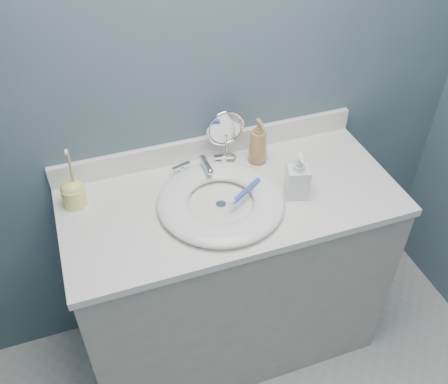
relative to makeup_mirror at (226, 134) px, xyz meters
name	(u,v)px	position (x,y,z in m)	size (l,w,h in m)	color
back_wall	(206,82)	(-0.05, 0.06, 0.20)	(2.20, 0.02, 2.40)	#435C65
vanity_cabinet	(230,277)	(-0.05, -0.21, -0.58)	(1.20, 0.55, 0.85)	#B0ABA1
countertop	(231,200)	(-0.05, -0.21, -0.14)	(1.22, 0.57, 0.03)	white
backsplash	(209,146)	(-0.05, 0.05, -0.08)	(1.22, 0.02, 0.09)	white
basin	(221,201)	(-0.10, -0.24, -0.10)	(0.45, 0.45, 0.04)	white
drain	(221,205)	(-0.10, -0.24, -0.12)	(0.04, 0.04, 0.01)	silver
faucet	(204,167)	(-0.10, -0.05, -0.10)	(0.25, 0.13, 0.07)	silver
makeup_mirror	(226,134)	(0.00, 0.00, 0.00)	(0.15, 0.09, 0.22)	silver
soap_bottle_amber	(258,141)	(0.11, -0.05, -0.03)	(0.07, 0.07, 0.19)	#AC834E
soap_bottle_clear	(298,175)	(0.17, -0.28, -0.03)	(0.08, 0.08, 0.18)	white
toothbrush_holder	(73,193)	(-0.59, -0.07, -0.07)	(0.08, 0.08, 0.23)	#F1F379
toothbrush_lying	(245,192)	(-0.02, -0.25, -0.08)	(0.15, 0.11, 0.02)	blue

